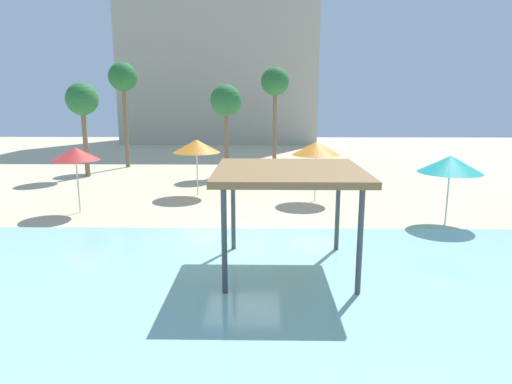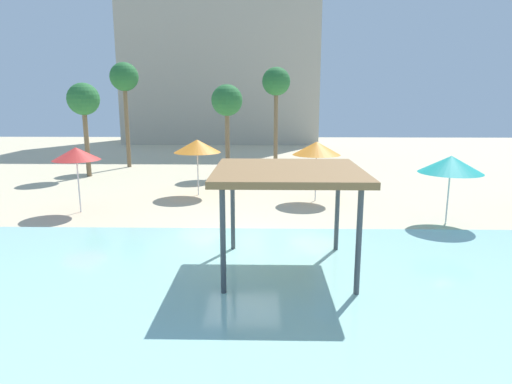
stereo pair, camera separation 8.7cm
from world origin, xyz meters
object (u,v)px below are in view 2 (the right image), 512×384
Objects in this scene: beach_umbrella_orange_1 at (317,148)px; shade_pavilion at (288,176)px; palm_tree_2 at (276,84)px; palm_tree_3 at (227,102)px; beach_umbrella_teal_0 at (451,164)px; palm_tree_0 at (124,80)px; beach_umbrella_red_2 at (76,154)px; beach_umbrella_orange_3 at (197,146)px; palm_tree_1 at (83,101)px.

shade_pavilion is at bearing -101.41° from beach_umbrella_orange_1.
palm_tree_2 reaches higher than palm_tree_3.
shade_pavilion is 1.43× the size of beach_umbrella_orange_1.
beach_umbrella_orange_1 is at bearing -56.51° from palm_tree_3.
beach_umbrella_teal_0 is 0.37× the size of palm_tree_0.
beach_umbrella_red_2 is 1.00× the size of beach_umbrella_orange_3.
beach_umbrella_orange_1 is 0.39× the size of palm_tree_0.
palm_tree_1 is (-11.44, 14.90, 1.85)m from shade_pavilion.
beach_umbrella_orange_3 is at bearing 168.57° from beach_umbrella_orange_1.
palm_tree_1 is (-3.03, 8.66, 2.06)m from beach_umbrella_red_2.
palm_tree_0 reaches higher than beach_umbrella_orange_3.
beach_umbrella_teal_0 is (6.32, 4.79, -0.39)m from shade_pavilion.
palm_tree_0 is 1.04× the size of palm_tree_2.
beach_umbrella_orange_1 is at bearing 78.59° from shade_pavilion.
shade_pavilion is 1.44× the size of beach_umbrella_red_2.
shade_pavilion reaches higher than beach_umbrella_teal_0.
palm_tree_1 is at bearing -109.43° from palm_tree_0.
palm_tree_0 reaches higher than palm_tree_2.
beach_umbrella_orange_1 is 10.41m from beach_umbrella_red_2.
beach_umbrella_red_2 is 0.41× the size of palm_tree_2.
palm_tree_0 is at bearing 139.73° from beach_umbrella_teal_0.
palm_tree_0 is (-10.10, 18.70, 3.21)m from shade_pavilion.
palm_tree_2 is (8.50, 12.80, 3.15)m from beach_umbrella_red_2.
beach_umbrella_orange_1 is at bearing -11.43° from beach_umbrella_orange_3.
palm_tree_2 reaches higher than beach_umbrella_teal_0.
beach_umbrella_orange_3 is (4.48, 3.47, -0.04)m from beach_umbrella_red_2.
palm_tree_0 is at bearing 118.38° from shade_pavilion.
beach_umbrella_red_2 is 0.39× the size of palm_tree_0.
palm_tree_1 is at bearing 127.51° from shade_pavilion.
beach_umbrella_orange_3 is (-10.25, 4.93, 0.13)m from beach_umbrella_teal_0.
shade_pavilion is 7.94m from beach_umbrella_teal_0.
palm_tree_3 reaches higher than beach_umbrella_orange_1.
beach_umbrella_teal_0 is 0.95× the size of beach_umbrella_orange_3.
beach_umbrella_orange_1 is 8.75m from palm_tree_3.
palm_tree_3 is (-2.97, 15.67, 1.78)m from shade_pavilion.
palm_tree_2 reaches higher than shade_pavilion.
palm_tree_3 reaches higher than beach_umbrella_teal_0.
palm_tree_1 reaches higher than beach_umbrella_orange_3.
palm_tree_0 is 7.88m from palm_tree_3.
palm_tree_0 reaches higher than palm_tree_1.
palm_tree_0 is at bearing 124.48° from beach_umbrella_orange_3.
beach_umbrella_teal_0 is at bearing -39.52° from beach_umbrella_orange_1.
beach_umbrella_red_2 is at bearing 143.41° from shade_pavilion.
palm_tree_2 is at bearing 19.77° from palm_tree_1.
beach_umbrella_red_2 is at bearing -167.08° from beach_umbrella_orange_1.
beach_umbrella_red_2 reaches higher than beach_umbrella_teal_0.
beach_umbrella_orange_3 is 6.37m from palm_tree_3.
palm_tree_3 is at bearing 59.99° from beach_umbrella_red_2.
beach_umbrella_orange_1 is 1.01× the size of beach_umbrella_red_2.
palm_tree_2 is 4.70m from palm_tree_3.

